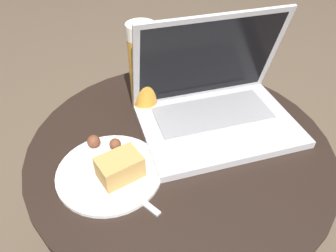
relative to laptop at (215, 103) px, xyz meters
The scene contains 5 objects.
table 0.24m from the laptop, 160.58° to the right, with size 0.71×0.71×0.53m.
laptop is the anchor object (origin of this frame).
beer_glass 0.20m from the laptop, 136.47° to the left, with size 0.07×0.07×0.23m.
snack_plate 0.30m from the laptop, 167.13° to the right, with size 0.23×0.23×0.06m.
fork 0.31m from the laptop, 161.41° to the right, with size 0.09×0.19×0.00m.
Camera 1 is at (-0.27, -0.50, 1.06)m, focal length 35.00 mm.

